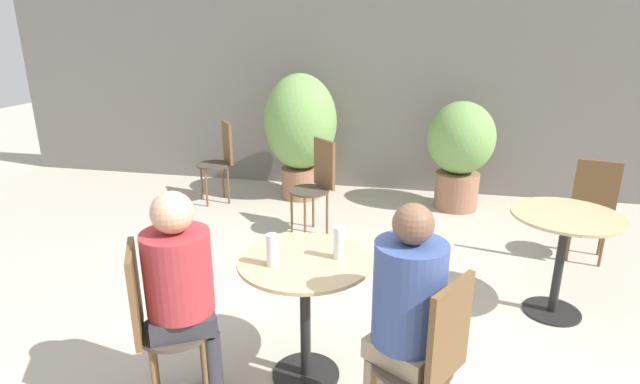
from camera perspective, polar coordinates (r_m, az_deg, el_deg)
The scene contains 14 objects.
storefront_wall at distance 6.09m, azimuth 8.40°, elevation 14.05°, with size 10.00×0.06×3.00m.
cafe_table_near at distance 2.79m, azimuth -1.72°, elevation -10.96°, with size 0.73×0.73×0.75m.
cafe_table_far at distance 3.78m, azimuth 26.06°, elevation -4.86°, with size 0.72×0.72×0.75m.
bistro_chair_0 at distance 2.73m, azimuth -18.36°, elevation -13.20°, with size 0.44×0.43×0.92m.
bistro_chair_1 at distance 2.40m, azimuth 12.57°, elevation -17.42°, with size 0.44×0.43×0.92m.
bistro_chair_2 at distance 4.79m, azimuth -0.31°, elevation 1.53°, with size 0.44×0.44×0.92m.
bistro_chair_3 at distance 5.81m, azimuth -11.24°, elevation 4.18°, with size 0.44×0.44×0.92m.
bistro_chair_4 at distance 4.73m, azimuth 28.72°, elevation -1.02°, with size 0.40×0.42×0.92m.
seated_person_0 at distance 2.65m, azimuth -15.48°, elevation -9.92°, with size 0.42×0.41×1.19m.
seated_person_1 at distance 2.37m, azimuth 9.74°, elevation -12.68°, with size 0.41×0.40×1.22m.
beer_glass_0 at distance 2.68m, azimuth 2.15°, elevation -5.81°, with size 0.06×0.06×0.18m.
beer_glass_1 at distance 2.61m, azimuth -5.48°, elevation -6.63°, with size 0.06×0.06×0.18m.
potted_plant_0 at distance 5.78m, azimuth -2.25°, elevation 7.36°, with size 0.84×0.84×1.45m.
potted_plant_1 at distance 5.63m, azimuth 15.73°, elevation 4.89°, with size 0.72×0.72×1.19m.
Camera 1 is at (0.39, -2.18, 1.93)m, focal length 28.00 mm.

